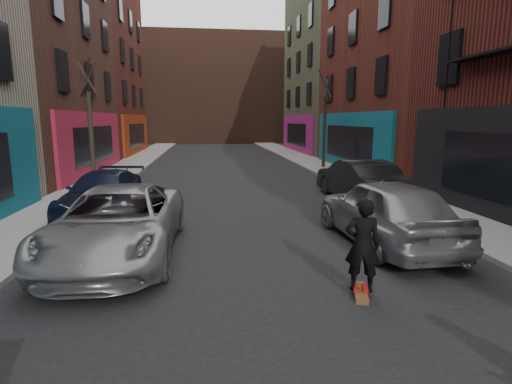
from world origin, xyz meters
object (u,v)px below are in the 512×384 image
object	(u,v)px
parked_right_end	(358,180)
parked_right_far	(385,210)
tree_left_far	(90,113)
skateboarder	(363,245)
skateboard	(360,293)
parked_left_end	(103,193)
tree_right_far	(325,112)
parked_left_far	(118,223)

from	to	relation	value
parked_right_end	parked_right_far	bearing A→B (deg)	72.42
tree_left_far	parked_right_far	distance (m)	13.47
parked_right_end	skateboarder	bearing A→B (deg)	66.00
tree_left_far	skateboard	world-z (taller)	tree_left_far
parked_left_end	parked_right_end	distance (m)	9.26
parked_right_far	skateboarder	world-z (taller)	skateboarder
tree_left_far	parked_right_far	size ratio (longest dim) A/B	1.30
skateboard	tree_right_far	bearing A→B (deg)	91.45
tree_left_far	parked_left_far	xyz separation A→B (m)	(3.00, -9.41, -2.59)
parked_right_far	skateboard	size ratio (longest dim) A/B	6.23
parked_left_end	parked_right_far	xyz separation A→B (m)	(7.85, -4.23, 0.15)
parked_right_far	parked_left_end	bearing A→B (deg)	-31.21
parked_right_far	tree_left_far	bearing A→B (deg)	-47.29
parked_left_far	parked_right_end	xyz separation A→B (m)	(7.80, 5.43, 0.02)
parked_right_far	skateboarder	bearing A→B (deg)	55.89
parked_left_far	skateboarder	xyz separation A→B (m)	(4.71, -2.71, 0.15)
skateboard	parked_right_far	bearing A→B (deg)	74.72
parked_right_end	skateboarder	world-z (taller)	skateboarder
tree_right_far	parked_left_far	world-z (taller)	tree_right_far
parked_right_far	skateboard	world-z (taller)	parked_right_far
parked_left_end	tree_left_far	bearing A→B (deg)	112.68
tree_right_far	parked_right_far	xyz separation A→B (m)	(-2.95, -15.26, -2.68)
parked_left_far	parked_right_far	xyz separation A→B (m)	(6.45, 0.15, 0.06)
tree_right_far	skateboarder	world-z (taller)	tree_right_far
parked_right_end	skateboard	size ratio (longest dim) A/B	6.09
parked_left_far	parked_right_far	size ratio (longest dim) A/B	1.14
parked_left_end	skateboarder	world-z (taller)	skateboarder
skateboard	skateboarder	xyz separation A→B (m)	(0.00, 0.00, 0.89)
tree_right_far	parked_right_end	xyz separation A→B (m)	(-1.60, -9.99, -2.73)
tree_right_far	skateboarder	xyz separation A→B (m)	(-4.69, -18.13, -2.59)
parked_right_far	parked_right_end	size ratio (longest dim) A/B	1.02
tree_right_far	tree_left_far	bearing A→B (deg)	-154.18
parked_right_far	skateboard	bearing A→B (deg)	55.89
tree_left_far	parked_right_end	distance (m)	11.80
skateboard	tree_left_far	bearing A→B (deg)	138.41
parked_right_far	parked_right_end	distance (m)	5.45
parked_right_far	parked_right_end	bearing A→B (deg)	-107.22
skateboard	parked_left_end	bearing A→B (deg)	146.68
tree_left_far	tree_right_far	world-z (taller)	tree_right_far
tree_left_far	parked_left_end	world-z (taller)	tree_left_far
parked_right_far	skateboard	distance (m)	3.45
tree_left_far	parked_right_end	bearing A→B (deg)	-20.25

